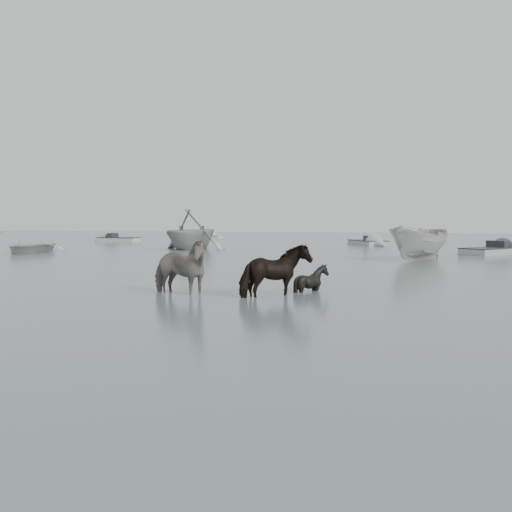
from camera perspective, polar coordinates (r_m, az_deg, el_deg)
name	(u,v)px	position (r m, az deg, el deg)	size (l,w,h in m)	color
ground	(195,299)	(14.25, -6.10, -4.25)	(140.00, 140.00, 0.00)	#566663
pony_pinto	(178,262)	(15.03, -7.80, -0.62)	(0.91, 1.99, 1.68)	black
pony_dark	(277,266)	(14.44, 2.07, -1.01)	(1.55, 1.32, 1.56)	black
pony_black	(311,270)	(15.67, 5.56, -1.45)	(0.91, 1.02, 1.12)	black
rowboat_lead	(30,245)	(35.95, -21.69, 1.06)	(3.17, 4.44, 0.92)	silver
rowboat_trail	(192,228)	(37.13, -6.44, 2.75)	(4.43, 5.14, 2.71)	#9C9E9B
boat_small	(420,241)	(28.69, 16.08, 1.41)	(1.72, 4.58, 1.77)	#ABABA7
skiff_port	(491,248)	(34.32, 22.43, 0.78)	(5.48, 1.60, 0.75)	#989A98
skiff_outer	(119,237)	(50.74, -13.56, 1.82)	(4.85, 1.60, 0.75)	#AFAFAB
skiff_mid	(368,240)	(43.43, 11.11, 1.55)	(5.09, 1.60, 0.75)	#999B98
skiff_far	(199,236)	(54.83, -5.69, 2.04)	(5.11, 1.60, 0.75)	#959795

